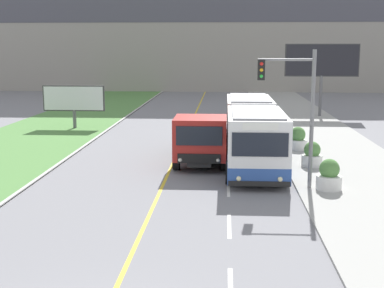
% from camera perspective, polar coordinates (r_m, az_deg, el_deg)
% --- Properties ---
extents(city_bus, '(2.67, 12.77, 2.93)m').
position_cam_1_polar(city_bus, '(27.36, 6.42, 1.35)').
color(city_bus, white).
rests_on(city_bus, ground_plane).
extents(dump_truck, '(2.55, 6.78, 2.48)m').
position_cam_1_polar(dump_truck, '(26.08, 0.99, 0.48)').
color(dump_truck, black).
rests_on(dump_truck, ground_plane).
extents(car_distant, '(1.80, 4.30, 1.45)m').
position_cam_1_polar(car_distant, '(44.78, 5.72, 3.79)').
color(car_distant, maroon).
rests_on(car_distant, ground_plane).
extents(traffic_light_mast, '(2.28, 0.32, 5.63)m').
position_cam_1_polar(traffic_light_mast, '(21.68, 11.01, 4.50)').
color(traffic_light_mast, slate).
rests_on(traffic_light_mast, ground_plane).
extents(billboard_large, '(6.01, 0.24, 5.99)m').
position_cam_1_polar(billboard_large, '(45.47, 13.69, 8.48)').
color(billboard_large, '#59595B').
rests_on(billboard_large, ground_plane).
extents(billboard_small, '(4.39, 0.24, 3.06)m').
position_cam_1_polar(billboard_small, '(38.87, -12.50, 4.70)').
color(billboard_small, '#59595B').
rests_on(billboard_small, ground_plane).
extents(planter_round_near, '(1.01, 1.01, 1.25)m').
position_cam_1_polar(planter_round_near, '(22.08, 14.42, -3.33)').
color(planter_round_near, silver).
rests_on(planter_round_near, sidewalk_right).
extents(planter_round_second, '(0.99, 0.99, 1.20)m').
position_cam_1_polar(planter_round_second, '(26.23, 12.68, -1.19)').
color(planter_round_second, silver).
rests_on(planter_round_second, sidewalk_right).
extents(planter_round_third, '(1.08, 1.08, 1.27)m').
position_cam_1_polar(planter_round_third, '(30.40, 11.20, 0.48)').
color(planter_round_third, silver).
rests_on(planter_round_third, sidewalk_right).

